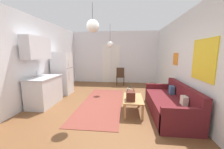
{
  "coord_description": "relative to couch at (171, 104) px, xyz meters",
  "views": [
    {
      "loc": [
        0.63,
        -3.61,
        1.63
      ],
      "look_at": [
        0.13,
        1.12,
        0.87
      ],
      "focal_mm": 21.72,
      "sensor_mm": 36.0,
      "label": 1
    }
  ],
  "objects": [
    {
      "name": "accent_chair",
      "position": [
        -1.5,
        3.11,
        0.24
      ],
      "size": [
        0.43,
        0.41,
        0.91
      ],
      "rotation": [
        0.0,
        0.0,
        3.17
      ],
      "color": "#382619",
      "rests_on": "ground_plane"
    },
    {
      "name": "ground_plane",
      "position": [
        -1.84,
        0.01,
        -0.32
      ],
      "size": [
        5.16,
        8.21,
        0.1
      ],
      "primitive_type": "cube",
      "color": "brown"
    },
    {
      "name": "couch",
      "position": [
        0.0,
        0.0,
        0.0
      ],
      "size": [
        0.89,
        2.13,
        0.81
      ],
      "color": "#5B191E",
      "rests_on": "ground_plane"
    },
    {
      "name": "wall_right",
      "position": [
        0.49,
        0.01,
        1.12
      ],
      "size": [
        0.12,
        7.81,
        2.77
      ],
      "color": "silver",
      "rests_on": "ground_plane"
    },
    {
      "name": "pendant_lamp_far",
      "position": [
        -1.89,
        2.0,
        1.71
      ],
      "size": [
        0.24,
        0.24,
        0.92
      ],
      "color": "black"
    },
    {
      "name": "area_rug",
      "position": [
        -1.99,
        0.57,
        -0.26
      ],
      "size": [
        1.29,
        3.2,
        0.01
      ],
      "primitive_type": "cube",
      "color": "brown",
      "rests_on": "ground_plane"
    },
    {
      "name": "coffee_table",
      "position": [
        -1.01,
        -0.01,
        0.09
      ],
      "size": [
        0.51,
        0.94,
        0.41
      ],
      "color": "#B27F4C",
      "rests_on": "ground_plane"
    },
    {
      "name": "pendant_lamp_near",
      "position": [
        -2.01,
        -0.34,
        1.99
      ],
      "size": [
        0.3,
        0.3,
        0.67
      ],
      "color": "black"
    },
    {
      "name": "bamboo_vase",
      "position": [
        -1.13,
        0.31,
        0.24
      ],
      "size": [
        0.09,
        0.09,
        0.41
      ],
      "color": "beige",
      "rests_on": "coffee_table"
    },
    {
      "name": "wall_left",
      "position": [
        -4.17,
        0.01,
        1.12
      ],
      "size": [
        0.12,
        7.81,
        2.77
      ],
      "color": "silver",
      "rests_on": "ground_plane"
    },
    {
      "name": "refrigerator",
      "position": [
        -3.74,
        1.49,
        0.56
      ],
      "size": [
        0.67,
        0.63,
        1.65
      ],
      "color": "white",
      "rests_on": "ground_plane"
    },
    {
      "name": "handbag",
      "position": [
        -1.09,
        -0.19,
        0.27
      ],
      "size": [
        0.23,
        0.29,
        0.34
      ],
      "color": "#512319",
      "rests_on": "coffee_table"
    },
    {
      "name": "kitchen_counter",
      "position": [
        -3.79,
        0.28,
        0.52
      ],
      "size": [
        0.64,
        1.16,
        2.11
      ],
      "color": "silver",
      "rests_on": "ground_plane"
    },
    {
      "name": "wall_back",
      "position": [
        -1.85,
        3.86,
        1.11
      ],
      "size": [
        4.76,
        0.13,
        2.77
      ],
      "color": "silver",
      "rests_on": "ground_plane"
    }
  ]
}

